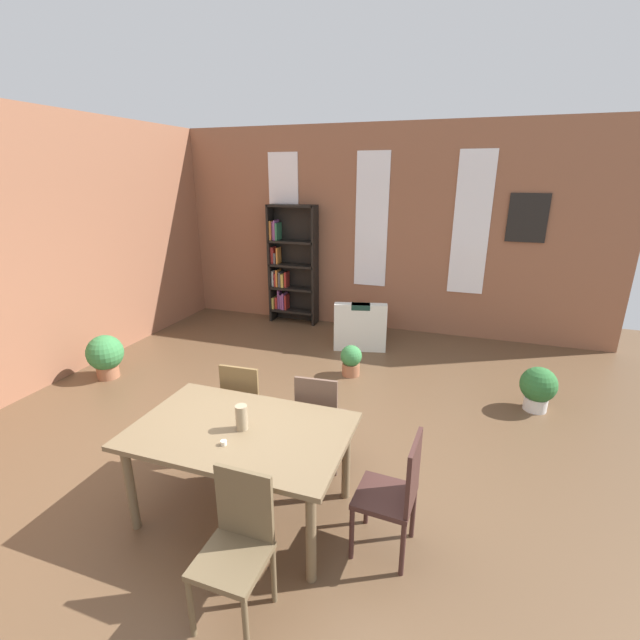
{
  "coord_description": "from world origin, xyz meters",
  "views": [
    {
      "loc": [
        1.58,
        -3.0,
        2.61
      ],
      "look_at": [
        -0.07,
        1.84,
        0.9
      ],
      "focal_mm": 24.46,
      "sensor_mm": 36.0,
      "label": 1
    }
  ],
  "objects_px": {
    "dining_chair_far_left": "(246,404)",
    "armchair_white": "(360,327)",
    "dining_chair_far_right": "(319,417)",
    "dining_chair_head_right": "(396,492)",
    "dining_table": "(241,438)",
    "potted_plant_window": "(538,387)",
    "dining_chair_near_right": "(237,543)",
    "bookshelf_tall": "(290,266)",
    "potted_plant_corner": "(105,355)",
    "potted_plant_by_shelf": "(351,360)",
    "vase_on_table": "(242,417)"
  },
  "relations": [
    {
      "from": "vase_on_table",
      "to": "dining_chair_near_right",
      "type": "bearing_deg",
      "value": -64.75
    },
    {
      "from": "dining_table",
      "to": "vase_on_table",
      "type": "xyz_separation_m",
      "value": [
        0.02,
        0.0,
        0.18
      ]
    },
    {
      "from": "potted_plant_by_shelf",
      "to": "potted_plant_window",
      "type": "xyz_separation_m",
      "value": [
        2.27,
        -0.21,
        0.06
      ]
    },
    {
      "from": "dining_chair_far_right",
      "to": "dining_chair_far_left",
      "type": "height_order",
      "value": "same"
    },
    {
      "from": "dining_chair_far_left",
      "to": "armchair_white",
      "type": "relative_size",
      "value": 0.99
    },
    {
      "from": "vase_on_table",
      "to": "potted_plant_corner",
      "type": "xyz_separation_m",
      "value": [
        -2.95,
        1.61,
        -0.54
      ]
    },
    {
      "from": "bookshelf_tall",
      "to": "potted_plant_corner",
      "type": "bearing_deg",
      "value": -115.27
    },
    {
      "from": "dining_chair_head_right",
      "to": "dining_chair_far_left",
      "type": "height_order",
      "value": "same"
    },
    {
      "from": "dining_chair_head_right",
      "to": "potted_plant_corner",
      "type": "distance_m",
      "value": 4.44
    },
    {
      "from": "dining_chair_far_right",
      "to": "potted_plant_window",
      "type": "height_order",
      "value": "dining_chair_far_right"
    },
    {
      "from": "dining_chair_head_right",
      "to": "dining_chair_far_left",
      "type": "bearing_deg",
      "value": 154.18
    },
    {
      "from": "dining_chair_head_right",
      "to": "potted_plant_corner",
      "type": "relative_size",
      "value": 1.6
    },
    {
      "from": "dining_chair_head_right",
      "to": "dining_chair_far_left",
      "type": "xyz_separation_m",
      "value": [
        -1.57,
        0.76,
        0.0
      ]
    },
    {
      "from": "dining_chair_far_right",
      "to": "potted_plant_corner",
      "type": "distance_m",
      "value": 3.42
    },
    {
      "from": "dining_chair_head_right",
      "to": "dining_chair_near_right",
      "type": "relative_size",
      "value": 1.0
    },
    {
      "from": "dining_chair_far_left",
      "to": "armchair_white",
      "type": "distance_m",
      "value": 3.19
    },
    {
      "from": "dining_chair_head_right",
      "to": "dining_table",
      "type": "bearing_deg",
      "value": 179.77
    },
    {
      "from": "dining_chair_head_right",
      "to": "armchair_white",
      "type": "xyz_separation_m",
      "value": [
        -1.21,
        3.92,
        -0.23
      ]
    },
    {
      "from": "vase_on_table",
      "to": "potted_plant_by_shelf",
      "type": "bearing_deg",
      "value": 87.14
    },
    {
      "from": "vase_on_table",
      "to": "dining_chair_far_left",
      "type": "height_order",
      "value": "vase_on_table"
    },
    {
      "from": "potted_plant_corner",
      "to": "vase_on_table",
      "type": "bearing_deg",
      "value": -28.67
    },
    {
      "from": "dining_chair_far_right",
      "to": "bookshelf_tall",
      "type": "relative_size",
      "value": 0.45
    },
    {
      "from": "dining_chair_near_right",
      "to": "dining_chair_far_left",
      "type": "height_order",
      "value": "same"
    },
    {
      "from": "armchair_white",
      "to": "potted_plant_window",
      "type": "xyz_separation_m",
      "value": [
        2.44,
        -1.38,
        0.01
      ]
    },
    {
      "from": "dining_table",
      "to": "potted_plant_corner",
      "type": "distance_m",
      "value": 3.37
    },
    {
      "from": "dining_table",
      "to": "potted_plant_window",
      "type": "xyz_separation_m",
      "value": [
        2.43,
        2.53,
        -0.4
      ]
    },
    {
      "from": "vase_on_table",
      "to": "dining_chair_near_right",
      "type": "xyz_separation_m",
      "value": [
        0.35,
        -0.75,
        -0.36
      ]
    },
    {
      "from": "dining_chair_far_left",
      "to": "bookshelf_tall",
      "type": "height_order",
      "value": "bookshelf_tall"
    },
    {
      "from": "vase_on_table",
      "to": "dining_chair_head_right",
      "type": "bearing_deg",
      "value": -0.24
    },
    {
      "from": "potted_plant_corner",
      "to": "dining_chair_head_right",
      "type": "bearing_deg",
      "value": -21.39
    },
    {
      "from": "dining_chair_head_right",
      "to": "dining_chair_near_right",
      "type": "height_order",
      "value": "same"
    },
    {
      "from": "dining_chair_far_right",
      "to": "dining_chair_head_right",
      "type": "bearing_deg",
      "value": -42.69
    },
    {
      "from": "dining_chair_far_left",
      "to": "potted_plant_window",
      "type": "relative_size",
      "value": 1.8
    },
    {
      "from": "potted_plant_by_shelf",
      "to": "potted_plant_corner",
      "type": "height_order",
      "value": "potted_plant_corner"
    },
    {
      "from": "potted_plant_by_shelf",
      "to": "potted_plant_corner",
      "type": "distance_m",
      "value": 3.29
    },
    {
      "from": "dining_chair_head_right",
      "to": "armchair_white",
      "type": "relative_size",
      "value": 0.99
    },
    {
      "from": "dining_chair_far_left",
      "to": "bookshelf_tall",
      "type": "bearing_deg",
      "value": 106.35
    },
    {
      "from": "potted_plant_by_shelf",
      "to": "potted_plant_corner",
      "type": "bearing_deg",
      "value": -159.92
    },
    {
      "from": "dining_chair_near_right",
      "to": "armchair_white",
      "type": "height_order",
      "value": "dining_chair_near_right"
    },
    {
      "from": "dining_table",
      "to": "potted_plant_corner",
      "type": "xyz_separation_m",
      "value": [
        -2.93,
        1.61,
        -0.36
      ]
    },
    {
      "from": "dining_table",
      "to": "potted_plant_window",
      "type": "bearing_deg",
      "value": 46.21
    },
    {
      "from": "dining_chair_near_right",
      "to": "bookshelf_tall",
      "type": "xyz_separation_m",
      "value": [
        -1.88,
        5.39,
        0.53
      ]
    },
    {
      "from": "dining_chair_far_left",
      "to": "armchair_white",
      "type": "height_order",
      "value": "dining_chair_far_left"
    },
    {
      "from": "potted_plant_corner",
      "to": "dining_chair_far_left",
      "type": "bearing_deg",
      "value": -18.54
    },
    {
      "from": "dining_table",
      "to": "bookshelf_tall",
      "type": "distance_m",
      "value": 4.89
    },
    {
      "from": "dining_chair_near_right",
      "to": "dining_chair_far_right",
      "type": "height_order",
      "value": "same"
    },
    {
      "from": "dining_chair_head_right",
      "to": "dining_chair_far_right",
      "type": "bearing_deg",
      "value": 137.31
    },
    {
      "from": "dining_table",
      "to": "dining_chair_head_right",
      "type": "xyz_separation_m",
      "value": [
        1.2,
        -0.0,
        -0.17
      ]
    },
    {
      "from": "dining_chair_head_right",
      "to": "potted_plant_by_shelf",
      "type": "relative_size",
      "value": 2.23
    },
    {
      "from": "dining_chair_near_right",
      "to": "potted_plant_window",
      "type": "relative_size",
      "value": 1.8
    }
  ]
}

